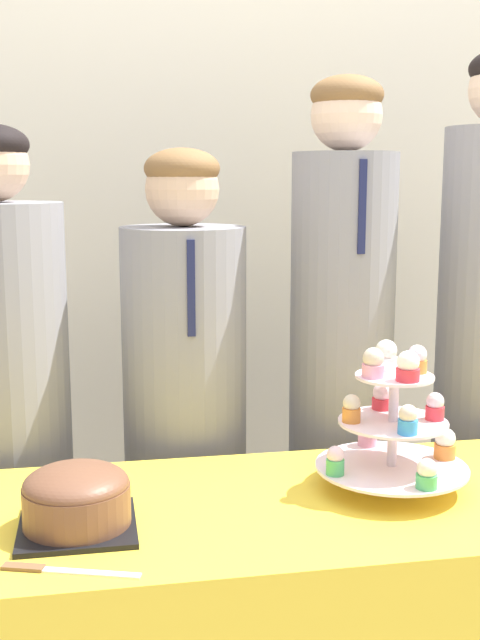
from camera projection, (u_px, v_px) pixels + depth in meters
name	position (u px, v px, depth m)	size (l,w,h in m)	color
wall_back	(233.00, 174.00, 2.55)	(9.00, 0.06, 2.70)	beige
round_cake	(77.00, 497.00, 1.44)	(0.21, 0.21, 0.12)	black
cake_knife	(48.00, 570.00, 1.30)	(0.23, 0.09, 0.01)	silver
cupcake_stand	(394.00, 421.00, 1.62)	(0.31, 0.31, 0.30)	silver
student_0	(7.00, 450.00, 1.95)	(0.31, 0.32, 1.46)	gray
student_1	(185.00, 448.00, 2.03)	(0.31, 0.31, 1.41)	gray
student_2	(340.00, 401.00, 2.09)	(0.27, 0.27, 1.58)	gray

